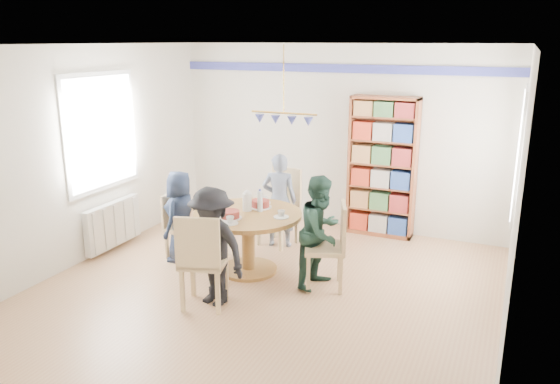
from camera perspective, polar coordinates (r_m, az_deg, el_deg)
The scene contains 14 objects.
ground at distance 6.33m, azimuth -1.49°, elevation -10.10°, with size 5.00×5.00×0.00m, color tan.
room_shell at distance 6.69m, azimuth -0.42°, elevation 6.18°, with size 5.00×5.00×5.00m.
radiator at distance 7.69m, azimuth -17.04°, elevation -3.24°, with size 0.12×1.00×0.60m.
dining_table at distance 6.60m, azimuth -3.35°, elevation -3.78°, with size 1.30×1.30×0.75m.
chair_left at distance 7.16m, azimuth -10.54°, elevation -3.21°, with size 0.44×0.44×0.85m.
chair_right at distance 6.18m, azimuth 5.49°, elevation -5.24°, with size 0.57×0.57×1.00m.
chair_far at distance 7.52m, azimuth 0.17°, elevation -1.10°, with size 0.56×0.56×1.06m.
chair_near at distance 5.73m, azimuth -8.21°, elevation -6.79°, with size 0.57×0.57×1.05m.
person_left at distance 7.02m, azimuth -10.36°, elevation -2.53°, with size 0.58×0.37×1.18m, color #182035.
person_right at distance 6.20m, azimuth 4.31°, elevation -4.16°, with size 0.63×0.49×1.31m, color #1A3529.
person_far at distance 7.39m, azimuth -0.07°, elevation -0.88°, with size 0.47×0.31×1.29m, color gray.
person_near at distance 5.80m, azimuth -7.07°, elevation -5.71°, with size 0.84×0.48×1.29m, color black.
bookshelf at distance 7.88m, azimuth 10.63°, elevation 2.44°, with size 0.95×0.29×2.00m.
tableware at distance 6.55m, azimuth -3.46°, elevation -1.59°, with size 1.05×1.05×0.28m.
Camera 1 is at (2.46, -5.14, 2.75)m, focal length 35.00 mm.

